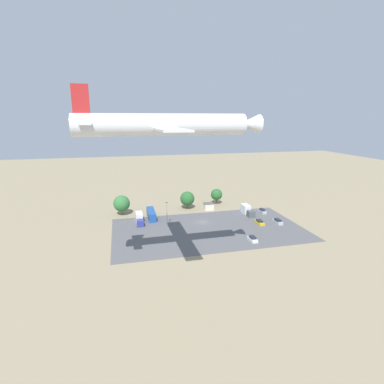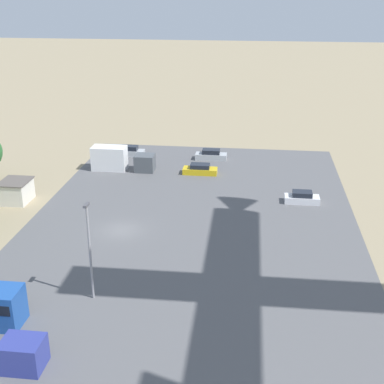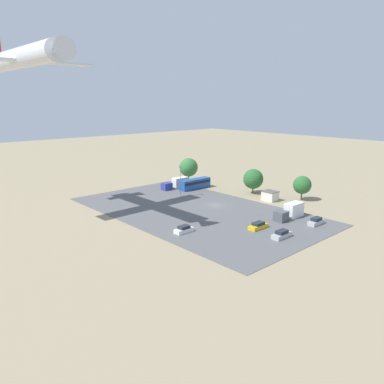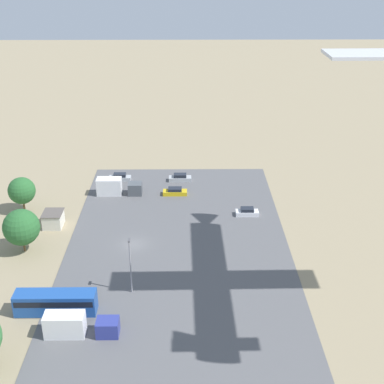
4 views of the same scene
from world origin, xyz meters
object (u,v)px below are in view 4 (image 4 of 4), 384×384
Objects in this scene: parked_truck_1 at (117,187)px; parked_car_2 at (120,178)px; shed_building at (53,219)px; parked_car_1 at (247,212)px; bus at (56,302)px; parked_car_0 at (175,192)px; parked_truck_0 at (77,325)px; parked_car_3 at (180,178)px.

parked_car_2 is at bearing -178.79° from parked_truck_1.
parked_truck_1 is (-12.80, 9.58, 0.27)m from shed_building.
shed_building is at bearing -83.89° from parked_car_1.
bus is at bearing 13.45° from shed_building.
parked_car_0 is 0.54× the size of parked_truck_1.
parked_car_0 is 13.49m from parked_car_2.
parked_car_1 is 0.47× the size of parked_truck_1.
parked_truck_1 is (-41.53, 0.12, 0.11)m from parked_truck_0.
parked_car_3 is at bearing -8.13° from parked_car_0.
parked_truck_0 is 1.06× the size of parked_truck_1.
parked_truck_1 reaches higher than parked_car_2.
parked_car_0 is at bearing 120.72° from shed_building.
parked_truck_0 reaches higher than parked_car_2.
parked_truck_0 reaches higher than parked_car_0.
shed_building reaches higher than parked_car_2.
parked_truck_1 reaches higher than bus.
parked_car_2 is 6.64m from parked_truck_1.
shed_building is at bearing -166.55° from bus.
parked_truck_1 is at bearing -110.18° from parked_car_1.
bus is 2.62× the size of parked_car_1.
parked_car_2 is (-15.70, -24.95, 0.06)m from parked_car_1.
shed_building is 21.56m from parked_car_2.
parked_car_1 is at bearing -123.55° from parked_car_0.
shed_building is 0.95× the size of parked_car_1.
parked_truck_1 is at bearing -178.79° from parked_car_2.
parked_car_0 is (-12.52, 21.07, -0.67)m from shed_building.
parked_car_3 is (-6.59, 0.94, 0.06)m from parked_car_0.
parked_car_2 is 0.48× the size of parked_truck_0.
parked_truck_1 reaches higher than shed_building.
shed_building reaches higher than parked_car_1.
parked_car_0 is 1.04× the size of parked_car_2.
bus is 1.16× the size of parked_truck_0.
bus is at bearing 157.34° from parked_car_0.
parked_car_2 is at bearing -122.18° from parked_car_1.
parked_car_1 reaches higher than parked_car_0.
bus is at bearing -141.27° from parked_truck_0.
parked_car_2 is 12.57m from parked_car_3.
parked_truck_1 is (-9.12, -24.81, 0.94)m from parked_car_1.
parked_truck_1 is at bearing 116.93° from parked_car_3.
bus is 37.12m from parked_truck_1.
parked_car_0 is at bearing 88.60° from parked_truck_1.
parked_truck_0 is (32.41, -24.93, 0.83)m from parked_car_1.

